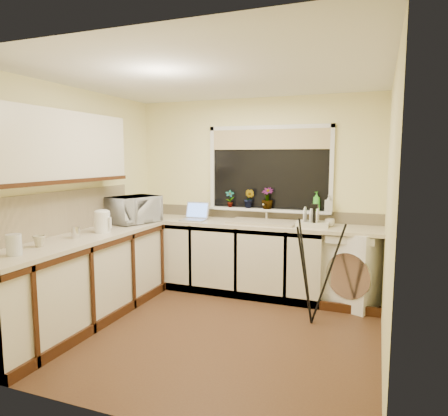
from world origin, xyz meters
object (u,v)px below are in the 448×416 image
at_px(glass_jug, 14,245).
at_px(plant_b, 249,199).
at_px(kettle, 102,222).
at_px(microwave, 134,209).
at_px(washing_machine, 350,267).
at_px(plant_a, 230,199).
at_px(soap_bottle_green, 316,201).
at_px(plant_c, 267,198).
at_px(laptop, 195,215).
at_px(cup_left, 39,241).
at_px(tripod, 313,265).
at_px(steel_jar, 76,232).
at_px(dish_rack, 313,224).
at_px(soap_bottle_clear, 329,203).
at_px(cup_back, 330,223).

xyz_separation_m(glass_jug, plant_b, (1.23, 2.54, 0.18)).
height_order(kettle, microwave, microwave).
xyz_separation_m(washing_machine, plant_a, (-1.55, 0.16, 0.73)).
xyz_separation_m(microwave, soap_bottle_green, (2.10, 0.76, 0.10)).
bearing_deg(glass_jug, plant_c, 60.05).
bearing_deg(plant_a, glass_jug, -110.79).
bearing_deg(washing_machine, laptop, -154.53).
distance_m(kettle, cup_left, 0.79).
bearing_deg(tripod, steel_jar, -167.27).
bearing_deg(plant_a, tripod, -36.21).
xyz_separation_m(tripod, plant_c, (-0.72, 0.91, 0.57)).
height_order(dish_rack, glass_jug, glass_jug).
bearing_deg(plant_c, cup_left, -124.58).
xyz_separation_m(microwave, soap_bottle_clear, (2.25, 0.76, 0.09)).
bearing_deg(cup_back, microwave, -165.79).
xyz_separation_m(dish_rack, glass_jug, (-2.08, -2.29, 0.06)).
bearing_deg(soap_bottle_green, plant_b, -178.34).
height_order(glass_jug, microwave, microwave).
relative_size(dish_rack, cup_left, 3.40).
bearing_deg(plant_a, cup_back, -7.04).
relative_size(steel_jar, plant_b, 0.48).
height_order(washing_machine, soap_bottle_clear, soap_bottle_clear).
bearing_deg(microwave, plant_b, -42.95).
distance_m(tripod, cup_back, 0.81).
distance_m(kettle, soap_bottle_green, 2.52).
bearing_deg(microwave, soap_bottle_clear, -54.96).
distance_m(cup_back, cup_left, 3.10).
height_order(plant_c, soap_bottle_clear, plant_c).
xyz_separation_m(dish_rack, plant_b, (-0.85, 0.24, 0.24)).
bearing_deg(kettle, plant_a, 56.65).
xyz_separation_m(washing_machine, soap_bottle_clear, (-0.29, 0.18, 0.72)).
distance_m(tripod, plant_b, 1.43).
xyz_separation_m(glass_jug, plant_c, (1.47, 2.54, 0.20)).
xyz_separation_m(soap_bottle_green, cup_back, (0.19, -0.19, -0.22)).
bearing_deg(steel_jar, tripod, 21.39).
bearing_deg(steel_jar, glass_jug, -87.46).
bearing_deg(microwave, washing_machine, -60.74).
height_order(plant_c, soap_bottle_green, plant_c).
height_order(microwave, plant_c, plant_c).
bearing_deg(laptop, cup_back, 1.47).
height_order(tripod, cup_left, tripod).
relative_size(soap_bottle_green, cup_back, 2.09).
bearing_deg(plant_c, laptop, -162.40).
height_order(microwave, soap_bottle_clear, soap_bottle_clear).
height_order(dish_rack, plant_a, plant_a).
bearing_deg(glass_jug, washing_machine, 43.39).
bearing_deg(glass_jug, tripod, 36.80).
relative_size(plant_c, cup_left, 2.50).
height_order(laptop, cup_back, laptop).
bearing_deg(kettle, laptop, 64.03).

